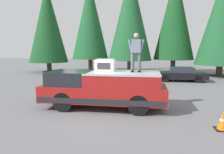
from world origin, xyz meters
TOP-DOWN VIEW (x-y plane):
  - ground_plane at (0.00, 0.00)m, footprint 90.00×90.00m
  - pickup_truck at (0.36, -0.03)m, footprint 2.01×5.54m
  - compressor_unit at (0.53, -0.06)m, footprint 0.65×0.84m
  - person_on_truck_bed at (0.48, -1.45)m, footprint 0.29×0.72m
  - parked_car_black at (9.22, -4.68)m, footprint 1.64×4.10m
  - traffic_cone at (-1.64, -4.44)m, footprint 0.47×0.47m
  - conifer_far_left at (13.06, -8.85)m, footprint 4.72×4.72m
  - conifer_left at (14.92, -4.70)m, footprint 4.21×4.21m
  - conifer_center_left at (13.69, -0.13)m, footprint 4.52×4.52m
  - conifer_center_right at (14.72, 4.43)m, footprint 4.04×4.04m
  - conifer_right at (14.23, 9.24)m, footprint 4.36×4.36m

SIDE VIEW (x-z plane):
  - ground_plane at x=0.00m, z-range 0.00..0.00m
  - traffic_cone at x=-1.64m, z-range -0.02..0.60m
  - parked_car_black at x=9.22m, z-range 0.00..1.16m
  - pickup_truck at x=0.36m, z-range 0.05..1.70m
  - compressor_unit at x=0.53m, z-range 1.65..2.21m
  - person_on_truck_bed at x=0.48m, z-range 1.71..3.40m
  - conifer_far_left at x=13.06m, z-range 0.55..10.40m
  - conifer_right at x=14.23m, z-range 0.55..10.43m
  - conifer_center_right at x=14.72m, z-range 0.74..10.99m
  - conifer_center_left at x=13.69m, z-range 0.71..11.36m
  - conifer_left at x=14.92m, z-range 0.74..11.58m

